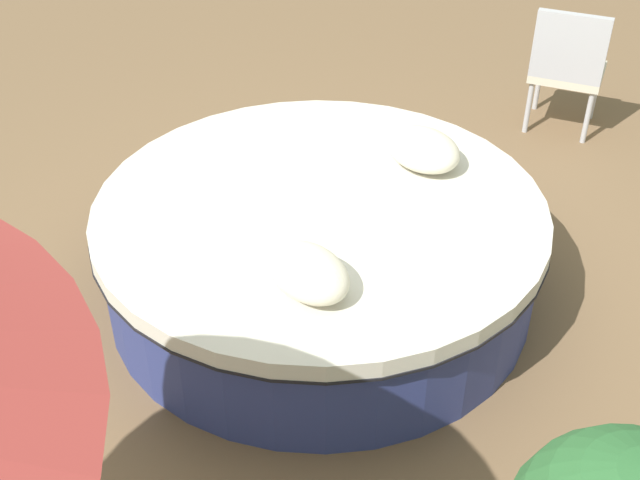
% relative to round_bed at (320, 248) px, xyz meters
% --- Properties ---
extents(ground_plane, '(16.00, 16.00, 0.00)m').
position_rel_round_bed_xyz_m(ground_plane, '(0.00, 0.00, -0.31)').
color(ground_plane, brown).
extents(round_bed, '(2.50, 2.50, 0.61)m').
position_rel_round_bed_xyz_m(round_bed, '(0.00, 0.00, 0.00)').
color(round_bed, navy).
rests_on(round_bed, ground_plane).
extents(throw_pillow_0, '(0.48, 0.33, 0.19)m').
position_rel_round_bed_xyz_m(throw_pillow_0, '(0.56, -0.46, 0.40)').
color(throw_pillow_0, beige).
rests_on(throw_pillow_0, round_bed).
extents(throw_pillow_1, '(0.49, 0.37, 0.20)m').
position_rel_round_bed_xyz_m(throw_pillow_1, '(0.00, 0.73, 0.40)').
color(throw_pillow_1, beige).
rests_on(throw_pillow_1, round_bed).
extents(patio_chair, '(0.71, 0.70, 0.98)m').
position_rel_round_bed_xyz_m(patio_chair, '(-0.54, 2.62, 0.25)').
color(patio_chair, '#B7B7BC').
rests_on(patio_chair, ground_plane).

